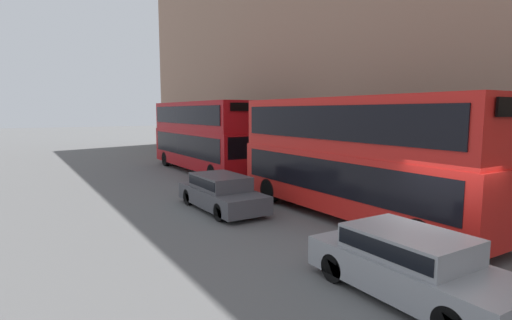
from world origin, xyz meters
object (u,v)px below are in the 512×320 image
at_px(car_hatchback, 221,191).
at_px(pedestrian, 442,195).
at_px(car_dark_sedan, 410,263).
at_px(bus_leading, 354,153).
at_px(bus_second_in_queue, 203,134).

distance_m(car_hatchback, pedestrian, 8.09).
xyz_separation_m(car_dark_sedan, pedestrian, (6.28, 3.47, 0.09)).
bearing_deg(bus_leading, car_hatchback, 133.62).
bearing_deg(car_hatchback, bus_leading, -46.38).
bearing_deg(car_dark_sedan, car_hatchback, 90.00).
bearing_deg(bus_second_in_queue, pedestrian, -78.67).
bearing_deg(bus_leading, bus_second_in_queue, 90.00).
relative_size(bus_second_in_queue, car_dark_sedan, 2.48).
relative_size(bus_leading, pedestrian, 5.94).
bearing_deg(pedestrian, bus_leading, 151.94).
height_order(bus_leading, pedestrian, bus_leading).
bearing_deg(bus_second_in_queue, car_hatchback, -110.16).
xyz_separation_m(bus_second_in_queue, pedestrian, (2.88, -14.36, -1.59)).
bearing_deg(car_hatchback, pedestrian, -39.10).
xyz_separation_m(bus_leading, car_hatchback, (-3.40, 3.57, -1.62)).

